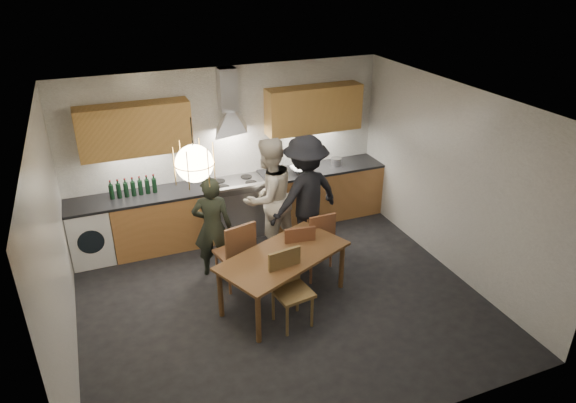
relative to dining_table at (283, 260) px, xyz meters
name	(u,v)px	position (x,y,z in m)	size (l,w,h in m)	color
ground	(281,300)	(-0.03, 0.03, -0.62)	(5.00, 5.00, 0.00)	black
room_shell	(280,180)	(-0.03, 0.03, 1.09)	(5.02, 4.52, 2.61)	white
counter_run	(238,207)	(0.00, 1.98, -0.17)	(5.00, 0.62, 0.90)	tan
range_stove	(236,207)	(-0.03, 1.97, -0.18)	(0.90, 0.60, 0.92)	silver
wall_fixtures	(230,118)	(-0.03, 2.09, 1.25)	(4.30, 0.54, 1.10)	tan
pendant_lamp	(194,163)	(-1.03, -0.07, 1.48)	(0.43, 0.43, 0.70)	black
dining_table	(283,260)	(0.00, 0.00, 0.00)	(1.85, 1.43, 0.70)	brown
chair_back_left	(237,251)	(-0.45, 0.53, -0.06)	(0.53, 0.53, 0.98)	brown
chair_back_mid	(298,250)	(0.33, 0.32, -0.10)	(0.46, 0.46, 0.90)	brown
chair_back_right	(319,236)	(0.76, 0.57, -0.12)	(0.41, 0.41, 0.87)	brown
chair_front	(289,283)	(-0.08, -0.37, -0.08)	(0.48, 0.48, 0.94)	brown
person_left	(213,227)	(-0.65, 0.97, 0.11)	(0.54, 0.35, 1.47)	black
person_mid	(269,197)	(0.26, 1.24, 0.28)	(0.87, 0.68, 1.79)	beige
person_right	(305,195)	(0.77, 1.10, 0.28)	(1.16, 0.67, 1.80)	black
mixing_bowl	(301,170)	(1.06, 1.93, 0.32)	(0.34, 0.34, 0.08)	silver
stock_pot	(336,162)	(1.72, 1.98, 0.34)	(0.17, 0.17, 0.12)	#BBBBBE
wine_bottles	(133,187)	(-1.54, 2.02, 0.42)	(0.67, 0.07, 0.28)	black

